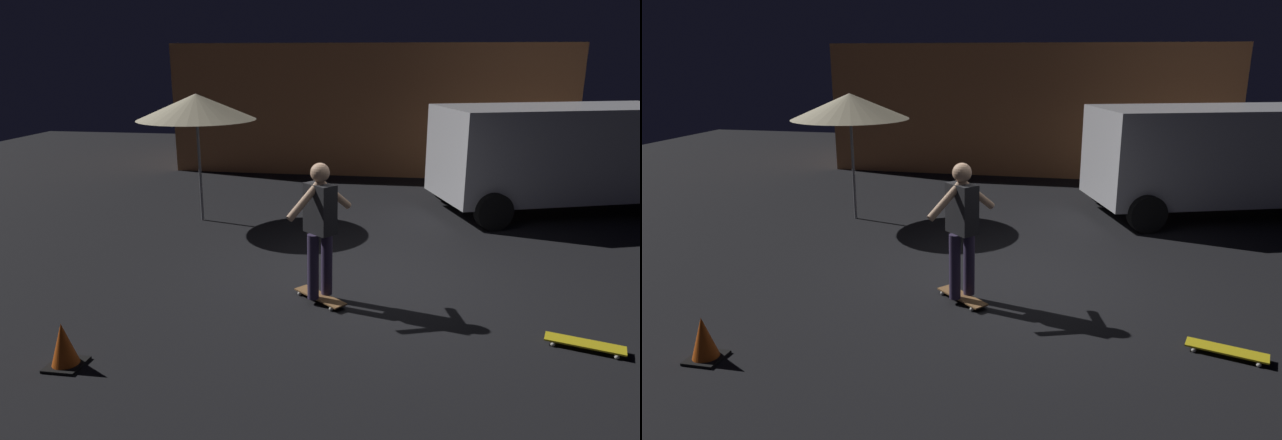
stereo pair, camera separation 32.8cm
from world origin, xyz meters
The scene contains 8 objects.
ground_plane centered at (0.00, 0.00, 0.00)m, with size 28.00×28.00×0.00m, color black.
low_building centered at (-0.67, 9.15, 1.62)m, with size 9.96×4.42×3.24m.
parked_van centered at (3.23, 4.22, 1.16)m, with size 4.97×3.43×2.03m.
patio_umbrella centered at (-3.35, 2.52, 2.07)m, with size 2.10×2.10×2.30m.
skateboard_ridden centered at (-0.64, -0.73, 0.06)m, with size 0.72×0.66×0.07m.
skateboard_spare centered at (2.26, -1.49, 0.06)m, with size 0.80×0.42×0.07m.
skater centered at (-0.64, -0.73, 1.04)m, with size 0.71×0.80×1.67m.
traffic_cone centered at (-2.88, -2.62, 0.21)m, with size 0.34×0.34×0.46m.
Camera 1 is at (0.34, -7.13, 2.93)m, focal length 31.78 mm.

